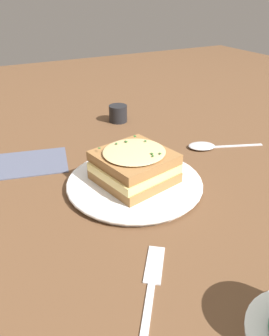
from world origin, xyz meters
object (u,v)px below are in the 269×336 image
(sandwich, at_px, (134,166))
(fork, at_px, (152,283))
(spoon, at_px, (206,146))
(condiment_pot, at_px, (118,114))
(napkin, at_px, (32,162))
(dinner_plate, at_px, (135,183))

(sandwich, height_order, fork, sandwich)
(spoon, distance_m, condiment_pot, 0.26)
(napkin, bearing_deg, sandwich, 130.16)
(fork, distance_m, napkin, 0.39)
(sandwich, distance_m, napkin, 0.23)
(fork, bearing_deg, napkin, 135.78)
(condiment_pot, bearing_deg, dinner_plate, 69.99)
(dinner_plate, distance_m, condiment_pot, 0.33)
(dinner_plate, distance_m, spoon, 0.23)
(dinner_plate, bearing_deg, spoon, -162.63)
(napkin, bearing_deg, condiment_pot, -152.74)
(dinner_plate, height_order, fork, dinner_plate)
(spoon, relative_size, napkin, 1.22)
(spoon, bearing_deg, sandwich, 127.99)
(dinner_plate, relative_size, fork, 1.67)
(sandwich, relative_size, fork, 1.01)
(spoon, bearing_deg, dinner_plate, 128.45)
(napkin, bearing_deg, spoon, 163.42)
(sandwich, relative_size, condiment_pot, 3.09)
(dinner_plate, height_order, sandwich, sandwich)
(dinner_plate, height_order, spoon, dinner_plate)
(fork, xyz_separation_m, spoon, (-0.30, -0.28, 0.00))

